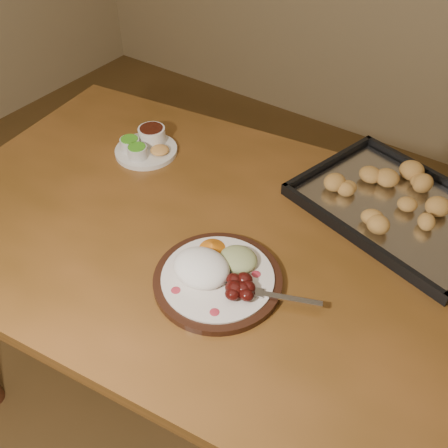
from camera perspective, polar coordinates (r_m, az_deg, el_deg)
The scene contains 5 objects.
ground at distance 1.74m, azimuth -8.29°, elevation -22.71°, with size 4.00×4.00×0.00m, color brown.
dining_table at distance 1.25m, azimuth 0.14°, elevation -4.37°, with size 1.60×1.08×0.75m.
dinner_plate at distance 1.07m, azimuth -0.86°, elevation -5.77°, with size 0.36×0.28×0.06m.
condiment_saucer at distance 1.45m, azimuth -8.93°, elevation 8.88°, with size 0.18×0.18×0.06m.
baking_tray at distance 1.31m, azimuth 19.44°, elevation 1.90°, with size 0.55×0.47×0.05m.
Camera 1 is at (0.59, -0.44, 1.58)m, focal length 40.00 mm.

